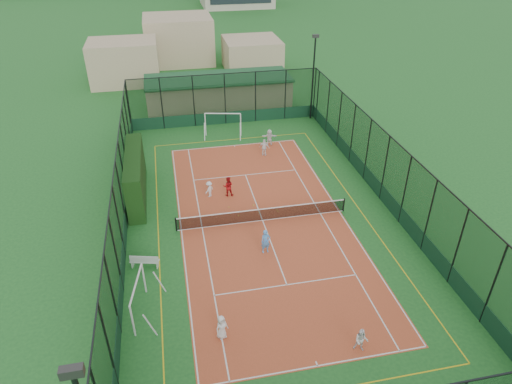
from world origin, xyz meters
The scene contains 18 objects.
ground centered at (0.00, 0.00, 0.00)m, with size 300.00×300.00×0.00m, color #1F5A24.
court_slab centered at (0.00, 0.00, 0.01)m, with size 11.17×23.97×0.01m, color #A24424.
tennis_net centered at (0.00, 0.00, 0.53)m, with size 11.67×0.12×1.06m, color black, non-canonical shape.
perimeter_fence centered at (0.00, 0.00, 2.50)m, with size 18.12×34.12×5.00m, color black, non-canonical shape.
floodlight_ne centered at (8.60, 16.60, 4.12)m, with size 0.60×0.26×8.25m, color black, non-canonical shape.
clubhouse centered at (0.00, 22.00, 1.57)m, with size 15.20×7.20×3.15m, color tan, non-canonical shape.
hedge_left centered at (-8.30, 4.98, 1.66)m, with size 1.14×7.60×3.33m, color black.
white_bench centered at (-7.80, -3.22, 0.48)m, with size 1.70×0.47×0.96m, color white, non-canonical shape.
futsal_goal_near centered at (-8.02, -6.85, 1.01)m, with size 0.91×3.14×2.03m, color white, non-canonical shape.
futsal_goal_far centered at (-0.64, 14.24, 1.09)m, with size 3.38×0.98×2.18m, color white, non-canonical shape.
child_near_left centered at (-4.09, -9.32, 0.70)m, with size 0.68×0.44×1.38m, color white.
child_near_mid centered at (-0.54, -3.30, 0.81)m, with size 0.58×0.38×1.59m, color #529BE9.
child_near_right centered at (2.27, -11.41, 0.67)m, with size 0.64×0.50×1.31m, color white.
child_far_left centered at (-3.16, 3.78, 0.63)m, with size 0.80×0.46×1.24m, color white.
child_far_right centered at (2.22, 9.46, 0.76)m, with size 0.88×0.36×1.49m, color white.
child_far_back centered at (3.12, 11.41, 0.74)m, with size 1.36×0.43×1.47m, color white.
coach centered at (-1.79, 3.67, 0.78)m, with size 0.75×0.58×1.54m, color #AD1215.
tennis_balls centered at (-0.50, 1.26, 0.04)m, with size 3.56×1.29×0.07m.
Camera 1 is at (-5.56, -24.73, 17.93)m, focal length 32.00 mm.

